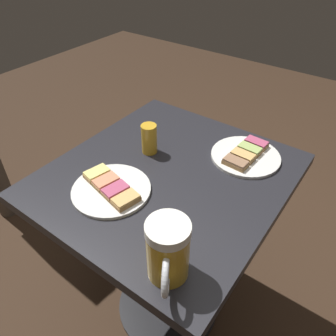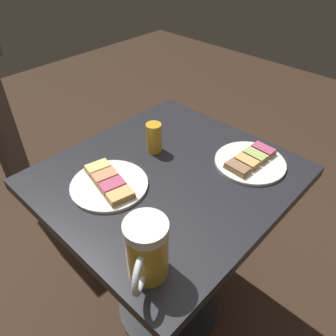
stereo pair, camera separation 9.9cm
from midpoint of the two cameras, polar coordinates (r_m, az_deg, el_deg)
ground_plane at (r=1.61m, az=-1.90°, el=-22.73°), size 6.00×6.00×0.00m
cafe_table at (r=1.13m, az=-2.53°, el=-8.22°), size 0.73×0.67×0.77m
plate_near at (r=1.07m, az=10.89°, el=2.15°), size 0.22×0.22×0.03m
plate_far at (r=0.95m, az=-12.84°, el=-3.64°), size 0.23×0.23×0.03m
beer_mug at (r=0.70m, az=-4.19°, el=-14.57°), size 0.14×0.11×0.15m
beer_glass_small at (r=1.06m, az=-5.97°, el=5.00°), size 0.05×0.05×0.10m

